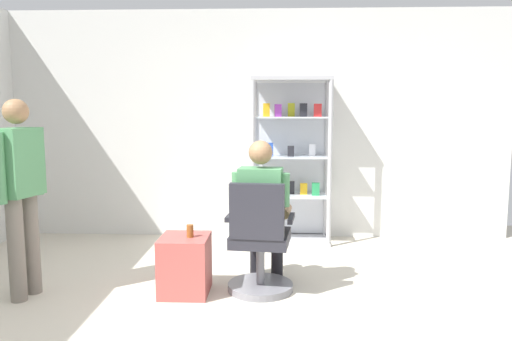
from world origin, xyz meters
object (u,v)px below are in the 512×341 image
display_cabinet_main (291,159)px  tea_glass (190,231)px  storage_crate (185,265)px  standing_customer (20,186)px  seated_shopkeeper (262,206)px  office_chair (260,247)px

display_cabinet_main → tea_glass: bearing=-117.1°
storage_crate → standing_customer: standing_customer is taller
standing_customer → display_cabinet_main: bearing=39.5°
display_cabinet_main → seated_shopkeeper: display_cabinet_main is taller
seated_shopkeeper → tea_glass: size_ratio=12.07×
seated_shopkeeper → standing_customer: standing_customer is taller
display_cabinet_main → seated_shopkeeper: 1.56m
storage_crate → standing_customer: 1.48m
office_chair → tea_glass: (-0.58, -0.05, 0.15)m
storage_crate → standing_customer: (-1.30, -0.14, 0.69)m
display_cabinet_main → standing_customer: size_ratio=1.17×
display_cabinet_main → standing_customer: (-2.24, -1.84, -0.03)m
office_chair → display_cabinet_main: bearing=79.7°
standing_customer → tea_glass: bearing=5.1°
display_cabinet_main → office_chair: display_cabinet_main is taller
seated_shopkeeper → display_cabinet_main: bearing=79.3°
display_cabinet_main → storage_crate: 2.07m
display_cabinet_main → office_chair: (-0.30, -1.68, -0.57)m
display_cabinet_main → office_chair: size_ratio=1.98×
tea_glass → display_cabinet_main: bearing=62.9°
seated_shopkeeper → standing_customer: 1.99m
standing_customer → storage_crate: bearing=6.0°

